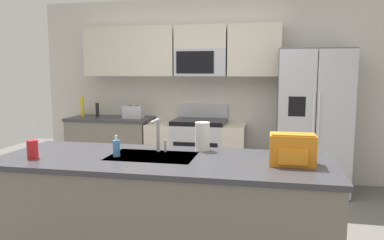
{
  "coord_description": "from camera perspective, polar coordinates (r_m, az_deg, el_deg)",
  "views": [
    {
      "loc": [
        0.8,
        -3.3,
        1.57
      ],
      "look_at": [
        0.0,
        0.6,
        1.05
      ],
      "focal_mm": 35.11,
      "sensor_mm": 36.0,
      "label": 1
    }
  ],
  "objects": [
    {
      "name": "refrigerator",
      "position": [
        5.1,
        17.8,
        -0.18
      ],
      "size": [
        0.9,
        0.76,
        1.85
      ],
      "color": "#4C4F54",
      "rests_on": "ground"
    },
    {
      "name": "paper_towel_roll",
      "position": [
        3.19,
        1.59,
        -2.48
      ],
      "size": [
        0.12,
        0.12,
        0.24
      ],
      "primitive_type": "cylinder",
      "color": "white",
      "rests_on": "island_counter"
    },
    {
      "name": "pepper_mill",
      "position": [
        5.7,
        -14.19,
        1.49
      ],
      "size": [
        0.05,
        0.05,
        0.21
      ],
      "primitive_type": "cylinder",
      "color": "black",
      "rests_on": "back_counter"
    },
    {
      "name": "back_counter",
      "position": [
        5.69,
        -12.15,
        -4.07
      ],
      "size": [
        1.2,
        0.63,
        0.9
      ],
      "color": "slate",
      "rests_on": "ground"
    },
    {
      "name": "kitchen_wall_unit",
      "position": [
        5.47,
        1.66,
        6.41
      ],
      "size": [
        5.2,
        0.43,
        2.6
      ],
      "color": "beige",
      "rests_on": "ground"
    },
    {
      "name": "soap_dispenser",
      "position": [
        3.02,
        -11.41,
        -4.19
      ],
      "size": [
        0.06,
        0.06,
        0.17
      ],
      "color": "#4C8CD8",
      "rests_on": "island_counter"
    },
    {
      "name": "toaster",
      "position": [
        5.43,
        -8.9,
        1.21
      ],
      "size": [
        0.28,
        0.16,
        0.18
      ],
      "color": "#B7BABF",
      "rests_on": "back_counter"
    },
    {
      "name": "drink_cup_red",
      "position": [
        3.15,
        -23.06,
        -4.09
      ],
      "size": [
        0.08,
        0.08,
        0.26
      ],
      "color": "red",
      "rests_on": "island_counter"
    },
    {
      "name": "ground_plane",
      "position": [
        3.74,
        -1.97,
        -17.37
      ],
      "size": [
        9.0,
        9.0,
        0.0
      ],
      "primitive_type": "plane",
      "color": "#66605B",
      "rests_on": "ground"
    },
    {
      "name": "sink_faucet",
      "position": [
        3.11,
        -5.21,
        -1.87
      ],
      "size": [
        0.08,
        0.21,
        0.28
      ],
      "color": "#B7BABF",
      "rests_on": "island_counter"
    },
    {
      "name": "bottle_yellow",
      "position": [
        5.83,
        -16.33,
        1.99
      ],
      "size": [
        0.06,
        0.06,
        0.3
      ],
      "primitive_type": "cylinder",
      "color": "yellow",
      "rests_on": "back_counter"
    },
    {
      "name": "backpack",
      "position": [
        2.79,
        15.0,
        -4.25
      ],
      "size": [
        0.32,
        0.22,
        0.23
      ],
      "color": "orange",
      "rests_on": "island_counter"
    },
    {
      "name": "range_oven",
      "position": [
        5.32,
        0.71,
        -4.8
      ],
      "size": [
        1.36,
        0.61,
        1.1
      ],
      "color": "#B7BABF",
      "rests_on": "ground"
    },
    {
      "name": "island_counter",
      "position": [
        3.07,
        -4.41,
        -13.92
      ],
      "size": [
        2.6,
        0.96,
        0.9
      ],
      "color": "slate",
      "rests_on": "ground"
    }
  ]
}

